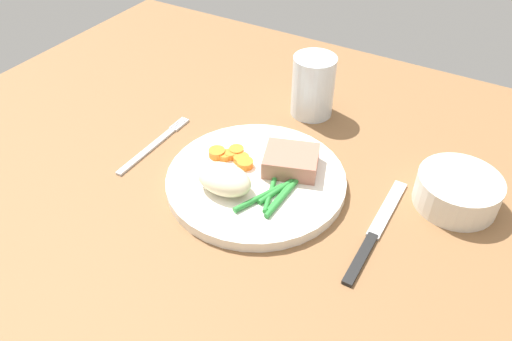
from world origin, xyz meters
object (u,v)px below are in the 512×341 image
object	(u,v)px
fork	(154,145)
water_glass	(313,90)
dinner_plate	(256,180)
knife	(375,231)
salad_bowl	(458,189)
meat_portion	(291,161)

from	to	relation	value
fork	water_glass	bearing A→B (deg)	47.62
fork	dinner_plate	bearing A→B (deg)	-2.41
fork	knife	size ratio (longest dim) A/B	0.81
dinner_plate	fork	world-z (taller)	dinner_plate
knife	fork	bearing A→B (deg)	175.80
salad_bowl	water_glass	bearing A→B (deg)	158.55
dinner_plate	salad_bowl	size ratio (longest dim) A/B	2.28
dinner_plate	knife	world-z (taller)	dinner_plate
fork	knife	distance (cm)	36.41
dinner_plate	salad_bowl	world-z (taller)	salad_bowl
dinner_plate	meat_portion	size ratio (longest dim) A/B	3.39
meat_portion	fork	size ratio (longest dim) A/B	0.45
meat_portion	knife	size ratio (longest dim) A/B	0.37
meat_portion	salad_bowl	world-z (taller)	salad_bowl
meat_portion	dinner_plate	bearing A→B (deg)	-130.60
knife	water_glass	size ratio (longest dim) A/B	1.98
dinner_plate	fork	distance (cm)	18.44
knife	dinner_plate	bearing A→B (deg)	174.93
water_glass	salad_bowl	size ratio (longest dim) A/B	0.93
knife	salad_bowl	bearing A→B (deg)	51.15
fork	salad_bowl	xyz separation A→B (cm)	(43.80, 10.65, 2.31)
meat_portion	salad_bowl	xyz separation A→B (cm)	(21.93, 6.38, -0.45)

